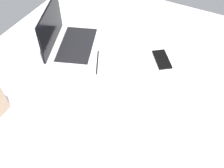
# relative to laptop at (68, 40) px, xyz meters

# --- Properties ---
(bed_mattress) EXTENTS (1.80, 1.40, 0.18)m
(bed_mattress) POSITION_rel_laptop_xyz_m (-0.21, -0.30, -0.13)
(bed_mattress) COLOR white
(bed_mattress) RESTS_ON ground
(laptop) EXTENTS (0.39, 0.33, 0.23)m
(laptop) POSITION_rel_laptop_xyz_m (0.00, 0.00, 0.00)
(laptop) COLOR silver
(laptop) RESTS_ON bed_mattress
(cell_phone) EXTENTS (0.15, 0.14, 0.01)m
(cell_phone) POSITION_rel_laptop_xyz_m (0.13, -0.48, -0.04)
(cell_phone) COLOR black
(cell_phone) RESTS_ON bed_mattress
(charger_cable) EXTENTS (0.15, 0.08, 0.01)m
(charger_cable) POSITION_rel_laptop_xyz_m (-0.04, -0.20, -0.04)
(charger_cable) COLOR black
(charger_cable) RESTS_ON bed_mattress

